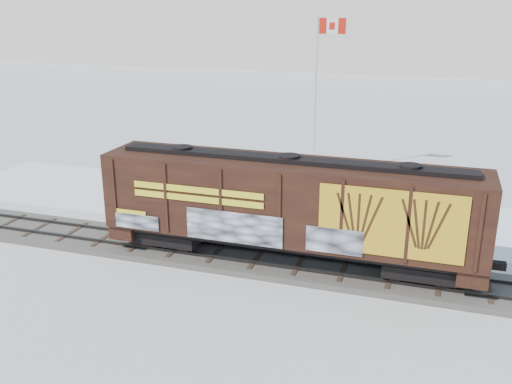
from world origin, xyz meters
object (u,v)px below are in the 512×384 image
(hopper_railcar, at_px, (289,204))
(car_dark, at_px, (403,216))
(car_silver, at_px, (150,185))
(car_white, at_px, (216,192))
(flagpole, at_px, (316,119))

(hopper_railcar, bearing_deg, car_dark, 54.51)
(car_silver, distance_m, car_white, 4.48)
(car_white, bearing_deg, hopper_railcar, -135.91)
(hopper_railcar, xyz_separation_m, car_dark, (4.61, 6.46, -2.32))
(car_dark, bearing_deg, hopper_railcar, 160.52)
(flagpole, xyz_separation_m, car_silver, (-8.71, -7.88, -3.20))
(car_silver, bearing_deg, car_dark, -116.24)
(flagpole, distance_m, car_dark, 11.27)
(car_white, distance_m, car_dark, 10.89)
(car_dark, bearing_deg, flagpole, 53.96)
(hopper_railcar, height_order, car_dark, hopper_railcar)
(flagpole, relative_size, car_white, 2.43)
(car_white, bearing_deg, flagpole, -25.86)
(flagpole, relative_size, car_silver, 2.64)
(car_silver, relative_size, car_dark, 0.85)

